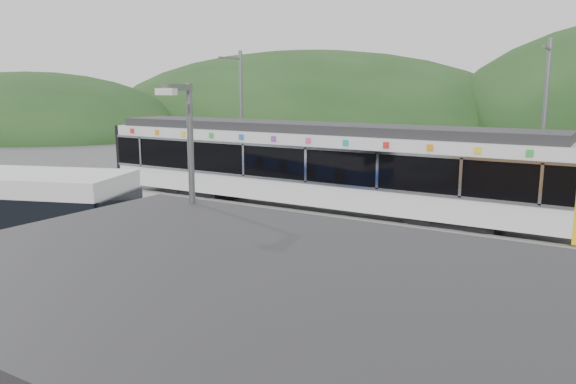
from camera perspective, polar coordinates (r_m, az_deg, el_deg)
The scene contains 9 objects.
ground at distance 18.22m, azimuth -2.70°, elevation -6.08°, with size 120.00×120.00×0.00m, color #4C4C4F.
hills at distance 20.73m, azimuth 20.35°, elevation -4.67°, with size 146.00×149.00×26.00m.
platform at distance 20.90m, azimuth 2.37°, elevation -3.46°, with size 26.00×3.20×0.30m, color #9E9E99.
yellow_line at distance 19.76m, azimuth 0.54°, elevation -3.81°, with size 26.00×0.10×0.01m, color yellow.
train at distance 23.53m, azimuth 2.58°, elevation 2.87°, with size 20.44×3.01×3.74m.
catenary_mast_west at distance 28.53m, azimuth -4.82°, elevation 7.40°, with size 0.18×1.80×7.00m.
catenary_mast_east at distance 23.23m, azimuth 24.49°, elevation 5.77°, with size 0.18×1.80×7.00m.
station_shelter at distance 7.58m, azimuth -3.30°, elevation -18.38°, with size 9.20×6.20×3.00m.
lamp_post at distance 11.03m, azimuth -10.11°, elevation -0.22°, with size 0.38×0.98×5.31m.
Camera 1 is at (9.79, -14.45, 5.23)m, focal length 35.00 mm.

